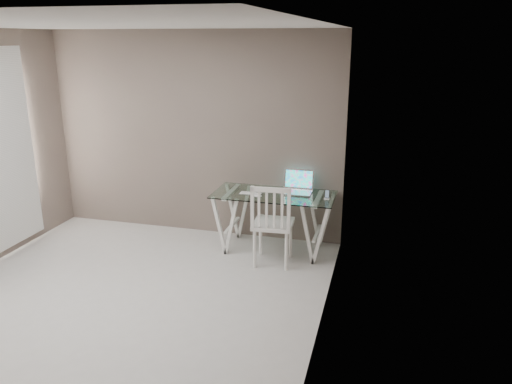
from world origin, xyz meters
TOP-DOWN VIEW (x-y plane):
  - room at (-0.06, 0.02)m, footprint 4.50×4.52m
  - desk at (1.19, 1.85)m, footprint 1.50×0.70m
  - chair at (1.27, 1.41)m, footprint 0.49×0.49m
  - laptop at (1.45, 2.03)m, footprint 0.38×0.31m
  - keyboard at (0.91, 1.78)m, footprint 0.28×0.12m
  - mouse at (1.02, 1.67)m, footprint 0.11×0.06m
  - phone_dock at (1.85, 1.81)m, footprint 0.06×0.06m

SIDE VIEW (x-z plane):
  - desk at x=1.19m, z-range 0.01..0.76m
  - chair at x=1.27m, z-range 0.05..1.06m
  - keyboard at x=0.91m, z-range 0.75..0.75m
  - mouse at x=1.02m, z-range 0.75..0.78m
  - phone_dock at x=1.85m, z-range 0.72..0.84m
  - laptop at x=1.45m, z-range 0.68..0.94m
  - room at x=-0.06m, z-range 0.36..3.07m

